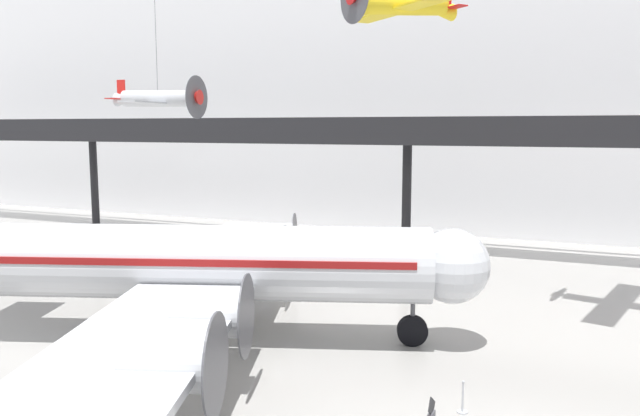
# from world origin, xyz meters

# --- Properties ---
(ground_plane) EXTENTS (260.00, 260.00, 0.00)m
(ground_plane) POSITION_xyz_m (0.00, 0.00, 0.00)
(ground_plane) COLOR #9E9B96
(hangar_back_wall) EXTENTS (140.00, 3.00, 26.47)m
(hangar_back_wall) POSITION_xyz_m (0.00, 36.51, 13.23)
(hangar_back_wall) COLOR white
(hangar_back_wall) RESTS_ON ground
(mezzanine_walkway) EXTENTS (110.00, 3.20, 9.88)m
(mezzanine_walkway) POSITION_xyz_m (0.00, 26.76, 8.23)
(mezzanine_walkway) COLOR black
(mezzanine_walkway) RESTS_ON ground
(airliner_silver_main) EXTENTS (25.10, 29.27, 9.53)m
(airliner_silver_main) POSITION_xyz_m (-3.14, 4.04, 3.40)
(airliner_silver_main) COLOR silver
(airliner_silver_main) RESTS_ON ground
(suspended_plane_silver_racer) EXTENTS (6.46, 7.94, 11.78)m
(suspended_plane_silver_racer) POSITION_xyz_m (-14.08, 16.69, 11.02)
(suspended_plane_silver_racer) COLOR silver
(suspended_plane_yellow_lowwing) EXTENTS (6.79, 6.49, 7.43)m
(suspended_plane_yellow_lowwing) POSITION_xyz_m (3.21, 14.52, 15.40)
(suspended_plane_yellow_lowwing) COLOR yellow
(stanchion_barrier) EXTENTS (0.36, 0.36, 1.08)m
(stanchion_barrier) POSITION_xyz_m (9.05, 1.78, 0.33)
(stanchion_barrier) COLOR #B2B5BA
(stanchion_barrier) RESTS_ON ground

